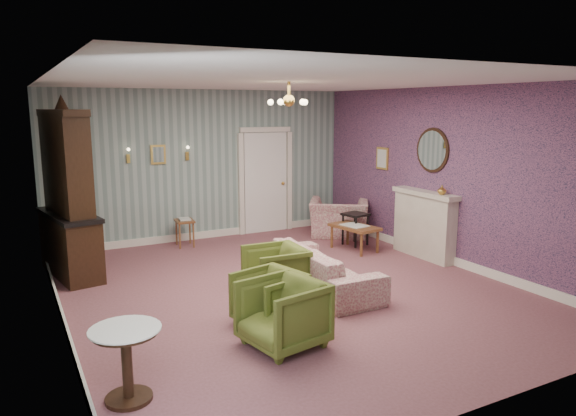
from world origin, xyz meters
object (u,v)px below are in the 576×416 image
olive_chair_a (283,311)px  olive_chair_c (275,269)px  sofa_chintz (323,261)px  wingback_chair (339,212)px  olive_chair_b (269,296)px  fireplace (424,224)px  pedestal_table (127,364)px  dresser (66,189)px  coffee_table (354,238)px  side_table_black (355,229)px

olive_chair_a → olive_chair_c: size_ratio=1.05×
olive_chair_a → sofa_chintz: sofa_chintz is taller
olive_chair_c → wingback_chair: 3.73m
olive_chair_b → sofa_chintz: 1.50m
fireplace → olive_chair_b: bearing=-158.9°
pedestal_table → olive_chair_c: bearing=37.1°
dresser → fireplace: size_ratio=1.92×
dresser → coffee_table: 4.91m
coffee_table → pedestal_table: pedestal_table is taller
fireplace → side_table_black: (-0.57, 1.22, -0.27)m
olive_chair_b → olive_chair_c: size_ratio=0.93×
dresser → fireplace: bearing=-27.4°
olive_chair_b → fireplace: size_ratio=0.52×
olive_chair_b → side_table_black: 4.06m
sofa_chintz → wingback_chair: size_ratio=1.85×
olive_chair_a → side_table_black: olive_chair_a is taller
olive_chair_a → wingback_chair: bearing=129.4°
fireplace → pedestal_table: (-5.51, -2.34, -0.24)m
fireplace → pedestal_table: 5.99m
olive_chair_b → side_table_black: bearing=116.2°
dresser → sofa_chintz: bearing=-46.9°
olive_chair_c → sofa_chintz: size_ratio=0.37×
olive_chair_b → side_table_black: olive_chair_b is taller
fireplace → side_table_black: fireplace is taller
sofa_chintz → fireplace: 2.49m
side_table_black → sofa_chintz: bearing=-135.4°
olive_chair_b → pedestal_table: size_ratio=1.06×
olive_chair_a → side_table_black: bearing=124.6°
wingback_chair → pedestal_table: (-5.08, -4.34, -0.16)m
side_table_black → coffee_table: bearing=-127.3°
olive_chair_c → fireplace: fireplace is taller
side_table_black → wingback_chair: bearing=79.6°
olive_chair_a → dresser: (-1.72, 3.77, 0.94)m
olive_chair_a → coffee_table: 4.19m
sofa_chintz → fireplace: bearing=-75.0°
wingback_chair → pedestal_table: bearing=75.6°
wingback_chair → dresser: (-5.08, -0.23, 0.85)m
wingback_chair → sofa_chintz: bearing=87.7°
wingback_chair → dresser: dresser is taller
coffee_table → olive_chair_b: bearing=-140.7°
coffee_table → side_table_black: side_table_black is taller
dresser → wingback_chair: bearing=-7.1°
wingback_chair → fireplace: fireplace is taller
wingback_chair → dresser: size_ratio=0.42×
olive_chair_a → olive_chair_b: (0.13, 0.59, -0.04)m
olive_chair_a → wingback_chair: 5.22m
olive_chair_b → dresser: (-1.85, 3.18, 0.98)m
olive_chair_b → fireplace: bearing=96.8°
fireplace → pedestal_table: bearing=-157.0°
coffee_table → pedestal_table: (-4.71, -3.27, 0.11)m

